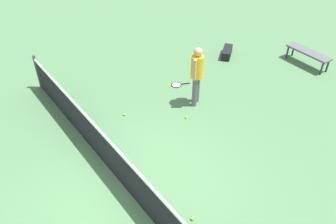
{
  "coord_description": "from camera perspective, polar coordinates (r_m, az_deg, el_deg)",
  "views": [
    {
      "loc": [
        -4.06,
        2.11,
        5.57
      ],
      "look_at": [
        0.82,
        -1.57,
        0.9
      ],
      "focal_mm": 36.29,
      "sensor_mm": 36.0,
      "label": 1
    }
  ],
  "objects": [
    {
      "name": "ground_plane",
      "position": [
        7.21,
        -6.24,
        -13.52
      ],
      "size": [
        40.0,
        40.0,
        0.0
      ],
      "primitive_type": "plane",
      "color": "#4C7A4C"
    },
    {
      "name": "court_net",
      "position": [
        6.83,
        -6.53,
        -10.86
      ],
      "size": [
        10.09,
        0.09,
        1.07
      ],
      "color": "#4C4C51",
      "rests_on": "ground_plane"
    },
    {
      "name": "player_near_side",
      "position": [
        8.99,
        4.9,
        6.74
      ],
      "size": [
        0.47,
        0.49,
        1.7
      ],
      "color": "#595960",
      "rests_on": "ground_plane"
    },
    {
      "name": "tennis_racket_near_player",
      "position": [
        10.27,
        1.55,
        4.6
      ],
      "size": [
        0.41,
        0.6,
        0.03
      ],
      "color": "black",
      "rests_on": "ground_plane"
    },
    {
      "name": "tennis_ball_by_net",
      "position": [
        6.78,
        4.12,
        -17.45
      ],
      "size": [
        0.07,
        0.07,
        0.07
      ],
      "primitive_type": "sphere",
      "color": "#C6E033",
      "rests_on": "ground_plane"
    },
    {
      "name": "tennis_ball_baseline",
      "position": [
        8.96,
        3.08,
        -0.83
      ],
      "size": [
        0.07,
        0.07,
        0.07
      ],
      "primitive_type": "sphere",
      "color": "#C6E033",
      "rests_on": "ground_plane"
    },
    {
      "name": "tennis_ball_stray_left",
      "position": [
        9.11,
        -7.34,
        -0.38
      ],
      "size": [
        0.07,
        0.07,
        0.07
      ],
      "primitive_type": "sphere",
      "color": "#C6E033",
      "rests_on": "ground_plane"
    },
    {
      "name": "courtside_bench",
      "position": [
        12.04,
        22.51,
        9.1
      ],
      "size": [
        1.52,
        0.46,
        0.48
      ],
      "color": "#595960",
      "rests_on": "ground_plane"
    },
    {
      "name": "equipment_bag",
      "position": [
        12.01,
        9.9,
        9.92
      ],
      "size": [
        0.71,
        0.81,
        0.28
      ],
      "color": "black",
      "rests_on": "ground_plane"
    }
  ]
}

